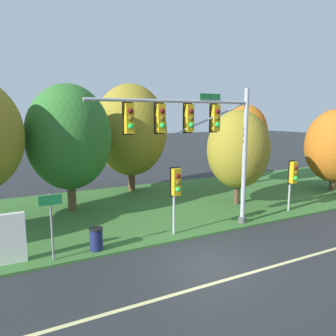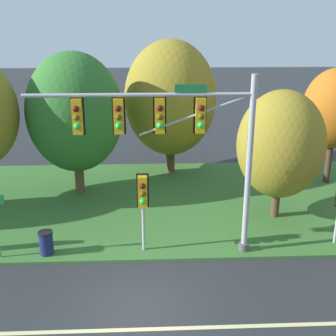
# 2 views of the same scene
# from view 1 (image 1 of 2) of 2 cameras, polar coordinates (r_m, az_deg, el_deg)

# --- Properties ---
(ground_plane) EXTENTS (160.00, 160.00, 0.00)m
(ground_plane) POSITION_cam_1_polar(r_m,az_deg,el_deg) (12.92, 7.39, -16.35)
(ground_plane) COLOR #282B2D
(lane_stripe) EXTENTS (36.00, 0.16, 0.01)m
(lane_stripe) POSITION_cam_1_polar(r_m,az_deg,el_deg) (12.06, 10.81, -18.39)
(lane_stripe) COLOR beige
(lane_stripe) RESTS_ON ground
(grass_verge) EXTENTS (48.00, 11.50, 0.10)m
(grass_verge) POSITION_cam_1_polar(r_m,az_deg,el_deg) (19.78, -6.48, -7.00)
(grass_verge) COLOR #386B2D
(grass_verge) RESTS_ON ground
(traffic_signal_mast) EXTENTS (8.08, 0.49, 6.73)m
(traffic_signal_mast) POSITION_cam_1_polar(r_m,az_deg,el_deg) (14.97, 5.43, 6.33)
(traffic_signal_mast) COLOR #9EA0A5
(traffic_signal_mast) RESTS_ON grass_verge
(pedestrian_signal_near_kerb) EXTENTS (0.46, 0.55, 2.93)m
(pedestrian_signal_near_kerb) POSITION_cam_1_polar(r_m,az_deg,el_deg) (19.75, 20.92, -1.19)
(pedestrian_signal_near_kerb) COLOR #9EA0A5
(pedestrian_signal_near_kerb) RESTS_ON grass_verge
(pedestrian_signal_further_along) EXTENTS (0.46, 0.55, 3.16)m
(pedestrian_signal_further_along) POSITION_cam_1_polar(r_m,az_deg,el_deg) (14.74, 1.37, -3.18)
(pedestrian_signal_further_along) COLOR #9EA0A5
(pedestrian_signal_further_along) RESTS_ON grass_verge
(route_sign_post) EXTENTS (0.84, 0.08, 2.59)m
(route_sign_post) POSITION_cam_1_polar(r_m,az_deg,el_deg) (13.09, -19.67, -8.13)
(route_sign_post) COLOR slate
(route_sign_post) RESTS_ON grass_verge
(tree_behind_signpost) EXTENTS (4.74, 4.74, 7.18)m
(tree_behind_signpost) POSITION_cam_1_polar(r_m,az_deg,el_deg) (19.32, -16.86, 5.11)
(tree_behind_signpost) COLOR brown
(tree_behind_signpost) RESTS_ON grass_verge
(tree_mid_verge) EXTENTS (5.20, 5.20, 7.63)m
(tree_mid_verge) POSITION_cam_1_polar(r_m,az_deg,el_deg) (23.59, -6.53, 6.53)
(tree_mid_verge) COLOR #4C3823
(tree_mid_verge) RESTS_ON grass_verge
(tree_tall_centre) EXTENTS (3.80, 3.80, 5.77)m
(tree_tall_centre) POSITION_cam_1_polar(r_m,az_deg,el_deg) (20.34, 12.12, 3.17)
(tree_tall_centre) COLOR #4C3823
(tree_tall_centre) RESTS_ON grass_verge
(tree_right_far) EXTENTS (3.40, 3.40, 6.25)m
(tree_right_far) POSITION_cam_1_polar(r_m,az_deg,el_deg) (26.21, 13.26, 6.04)
(tree_right_far) COLOR #423021
(tree_right_far) RESTS_ON grass_verge
(tree_furthest_back) EXTENTS (4.21, 4.21, 5.88)m
(tree_furthest_back) POSITION_cam_1_polar(r_m,az_deg,el_deg) (26.61, 27.10, 3.45)
(tree_furthest_back) COLOR brown
(tree_furthest_back) RESTS_ON grass_verge
(info_kiosk) EXTENTS (1.10, 0.24, 1.90)m
(info_kiosk) POSITION_cam_1_polar(r_m,az_deg,el_deg) (13.67, -25.82, -11.03)
(info_kiosk) COLOR silver
(info_kiosk) RESTS_ON grass_verge
(trash_bin) EXTENTS (0.56, 0.56, 0.93)m
(trash_bin) POSITION_cam_1_polar(r_m,az_deg,el_deg) (13.95, -12.40, -11.96)
(trash_bin) COLOR #191E4C
(trash_bin) RESTS_ON grass_verge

